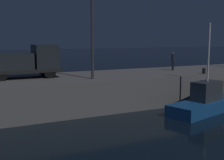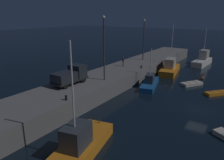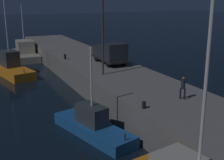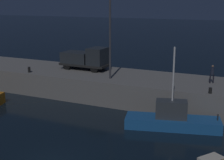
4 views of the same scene
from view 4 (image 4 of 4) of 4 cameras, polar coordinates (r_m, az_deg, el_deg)
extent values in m
cube|color=slate|center=(33.44, 4.62, -1.50)|extent=(71.05, 7.20, 2.40)
cube|color=#195193|center=(26.84, 10.42, -7.29)|extent=(7.73, 3.98, 0.84)
cube|color=#33383D|center=(26.46, 10.24, -5.00)|extent=(2.68, 1.88, 1.41)
cylinder|color=silver|center=(25.71, 10.58, 0.97)|extent=(0.14, 0.14, 4.24)
cylinder|color=#262626|center=(26.89, 17.83, -6.18)|extent=(0.10, 0.10, 0.50)
cylinder|color=#38383D|center=(31.69, -0.34, 8.13)|extent=(0.20, 0.20, 8.92)
cylinder|color=black|center=(36.74, -1.64, 2.56)|extent=(0.90, 0.30, 0.90)
cylinder|color=black|center=(35.11, -3.08, 2.03)|extent=(0.90, 0.30, 0.90)
cylinder|color=black|center=(38.46, -6.23, 2.99)|extent=(0.90, 0.30, 0.90)
cylinder|color=black|center=(36.91, -7.79, 2.50)|extent=(0.90, 0.30, 0.90)
cube|color=black|center=(36.75, -4.73, 2.73)|extent=(5.47, 2.34, 0.25)
cube|color=#23282D|center=(35.76, -2.51, 4.13)|extent=(1.78, 2.28, 1.81)
cube|color=#23282D|center=(37.12, -6.05, 3.94)|extent=(3.19, 2.30, 1.19)
cylinder|color=black|center=(31.99, 17.12, 0.20)|extent=(0.13, 0.13, 0.81)
cylinder|color=black|center=(31.85, 16.61, 0.18)|extent=(0.13, 0.13, 0.81)
cylinder|color=#1E2333|center=(31.76, 16.96, 1.49)|extent=(0.43, 0.43, 0.67)
sphere|color=#8C664C|center=(31.67, 17.01, 2.30)|extent=(0.20, 0.20, 0.20)
cylinder|color=black|center=(28.41, 16.63, -1.76)|extent=(0.28, 0.28, 0.49)
cylinder|color=black|center=(36.22, -14.13, 1.74)|extent=(0.28, 0.28, 0.59)
camera|label=1|loc=(24.21, -43.59, -1.17)|focal=47.89mm
camera|label=2|loc=(40.34, -51.93, 11.41)|focal=34.98mm
camera|label=3|loc=(21.19, 63.03, 5.90)|focal=48.50mm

